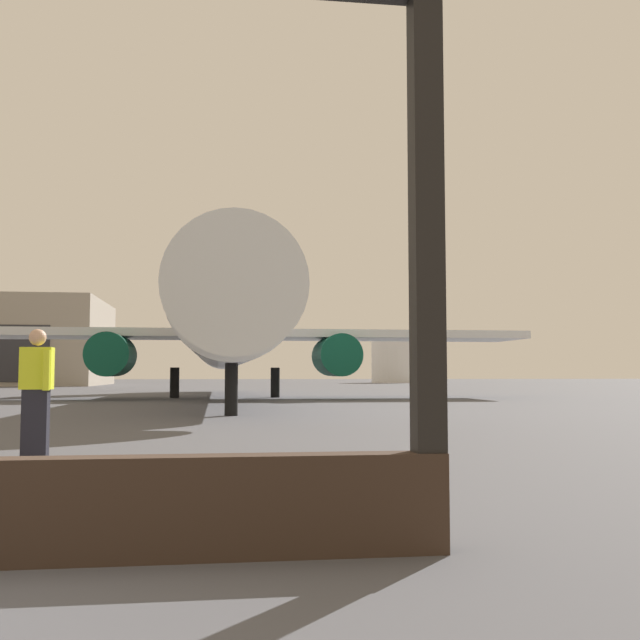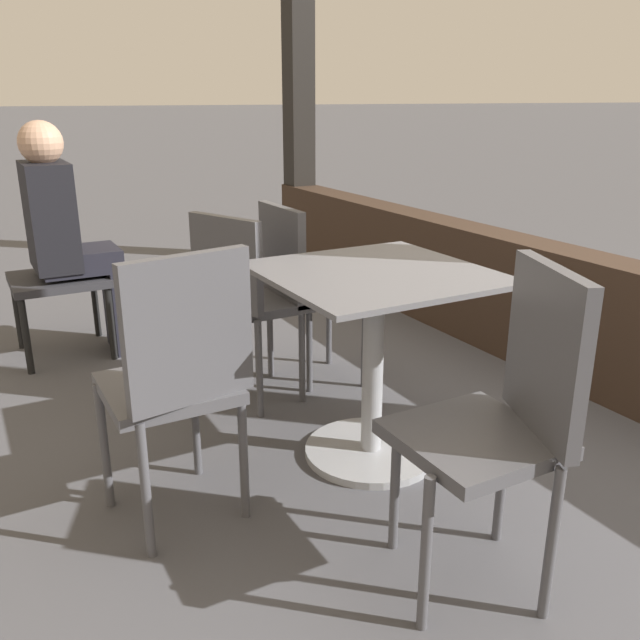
{
  "view_description": "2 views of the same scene",
  "coord_description": "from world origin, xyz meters",
  "views": [
    {
      "loc": [
        2.43,
        -4.81,
        1.16
      ],
      "look_at": [
        5.14,
        14.91,
        2.58
      ],
      "focal_mm": 41.96,
      "sensor_mm": 36.0,
      "label": 1
    },
    {
      "loc": [
        1.27,
        -2.59,
        1.35
      ],
      "look_at": [
        -0.68,
        -1.52,
        0.6
      ],
      "focal_mm": 37.44,
      "sensor_mm": 36.0,
      "label": 2
    }
  ],
  "objects": [
    {
      "name": "cafe_chair_window_left",
      "position": [
        -1.39,
        -1.52,
        0.53
      ],
      "size": [
        0.5,
        0.5,
        0.87
      ],
      "color": "#4C4C51",
      "rests_on": "ground"
    },
    {
      "name": "seated_passenger",
      "position": [
        -2.4,
        -2.09,
        0.67
      ],
      "size": [
        0.41,
        0.46,
        1.24
      ],
      "color": "black",
      "rests_on": "ground"
    },
    {
      "name": "cafe_chair_aisle_left",
      "position": [
        0.09,
        -1.36,
        0.56
      ],
      "size": [
        0.5,
        0.5,
        0.94
      ],
      "color": "#4C4C51",
      "rests_on": "ground"
    },
    {
      "name": "lounge_bench",
      "position": [
        -2.42,
        -2.16,
        0.38
      ],
      "size": [
        0.48,
        0.48,
        0.44
      ],
      "color": "#2D2D33",
      "rests_on": "ground"
    },
    {
      "name": "cafe_chair_aisle_right",
      "position": [
        -0.6,
        -2.06,
        0.55
      ],
      "size": [
        0.44,
        0.44,
        0.93
      ],
      "color": "#4C4C51",
      "rests_on": "ground"
    },
    {
      "name": "dining_table",
      "position": [
        -0.68,
        -1.29,
        0.43
      ],
      "size": [
        0.77,
        0.77,
        0.75
      ],
      "color": "slate",
      "rests_on": "ground"
    },
    {
      "name": "cafe_chair_window_right",
      "position": [
        -1.42,
        -1.21,
        0.54
      ],
      "size": [
        0.4,
        0.4,
        0.89
      ],
      "color": "#4C4C51",
      "rests_on": "ground"
    }
  ]
}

